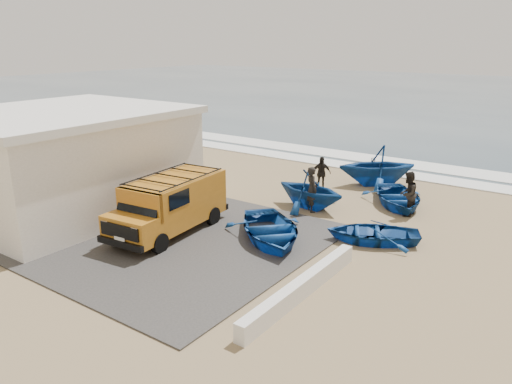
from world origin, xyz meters
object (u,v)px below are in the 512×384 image
Objects in this scene: boat_mid_right at (398,197)px; fisherman_middle at (408,194)px; building at (64,159)px; boat_near_right at (372,233)px; boat_mid_left at (310,189)px; fisherman_back at (321,173)px; van at (170,203)px; parapet at (302,288)px; boat_near_left at (270,230)px; boat_far_left at (377,165)px; fisherman_front at (312,189)px.

fisherman_middle is at bearing -87.27° from boat_mid_right.
boat_near_right is (12.54, 4.05, -1.82)m from building.
fisherman_back is (-0.93, 2.75, -0.03)m from boat_mid_left.
van is at bearing -43.92° from fisherman_middle.
boat_near_left is at bearing 136.37° from parapet.
building is 14.73m from fisherman_middle.
fisherman_front is (-0.66, -5.56, -0.03)m from boat_far_left.
fisherman_back is (-1.89, -2.43, -0.19)m from boat_far_left.
boat_mid_right is 0.99× the size of boat_far_left.
boat_near_left is at bearing -119.68° from fisherman_back.
fisherman_front is 3.37m from fisherman_back.
boat_far_left reaches higher than fisherman_front.
boat_far_left is 1.96× the size of fisherman_front.
boat_mid_left is at bearing 57.19° from van.
fisherman_front is (9.05, 5.69, -1.17)m from building.
fisherman_back is (-4.00, 0.25, 0.44)m from boat_mid_right.
boat_mid_right is (-0.71, 4.54, 0.05)m from boat_near_right.
boat_near_right is at bearing -111.39° from boat_mid_left.
fisherman_front is (0.31, -0.38, 0.13)m from boat_mid_left.
parapet is at bearing -17.89° from van.
parapet is 12.59m from boat_far_left.
parapet is 3.02× the size of fisherman_front.
boat_far_left is at bearing 49.22° from building.
building reaches higher than fisherman_back.
boat_far_left is at bearing 94.56° from boat_mid_right.
boat_mid_right is (2.39, 6.66, -0.03)m from boat_near_left.
van reaches higher than fisherman_back.
boat_near_right is at bearing 22.71° from van.
van is 1.27× the size of boat_near_left.
fisherman_front reaches higher than boat_near_left.
boat_mid_left reaches higher than parapet.
boat_near_left is (-3.07, 2.93, 0.16)m from parapet.
parapet is (12.50, -1.00, -1.89)m from building.
fisherman_front is (-2.77, -2.89, 0.59)m from boat_mid_right.
fisherman_back is (1.98, 8.36, -0.35)m from van.
boat_near_left is 1.27× the size of boat_mid_left.
building is 1.77× the size of van.
van reaches higher than boat_near_right.
fisherman_front reaches higher than boat_mid_left.
parapet is 6.87m from van.
boat_mid_left is at bearing 117.92° from parapet.
fisherman_front is 1.19× the size of fisherman_back.
fisherman_front reaches higher than fisherman_middle.
boat_near_left is 4.23m from boat_mid_left.
boat_far_left is (0.96, 5.18, 0.16)m from boat_mid_left.
boat_mid_left is 0.84× the size of boat_far_left.
boat_far_left is at bearing 9.33° from fisherman_back.
van is 10.11m from boat_mid_right.
boat_mid_left reaches higher than fisherman_back.
fisherman_front reaches higher than parapet.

